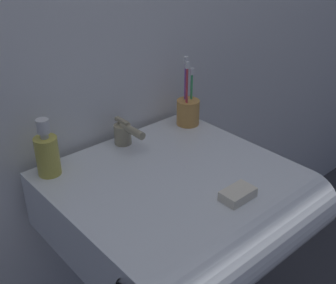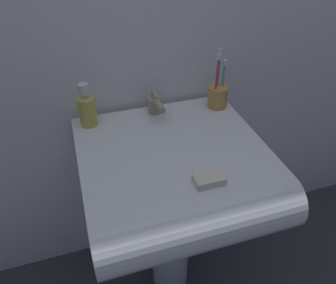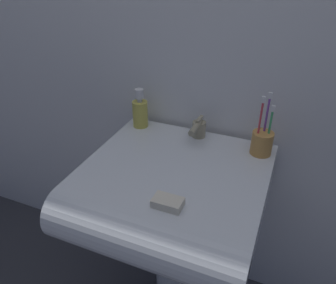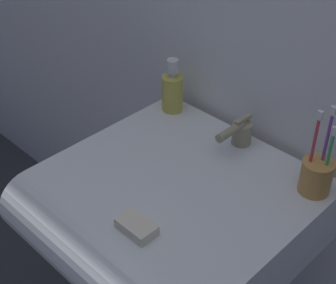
# 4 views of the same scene
# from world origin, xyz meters

# --- Properties ---
(sink_basin) EXTENTS (0.58, 0.58, 0.16)m
(sink_basin) POSITION_xyz_m (0.00, -0.06, 0.69)
(sink_basin) COLOR white
(sink_basin) RESTS_ON sink_pedestal
(faucet) EXTENTS (0.05, 0.12, 0.08)m
(faucet) POSITION_xyz_m (0.01, 0.19, 0.81)
(faucet) COLOR tan
(faucet) RESTS_ON sink_basin
(toothbrush_cup) EXTENTS (0.07, 0.07, 0.22)m
(toothbrush_cup) POSITION_xyz_m (0.24, 0.18, 0.81)
(toothbrush_cup) COLOR #D19347
(toothbrush_cup) RESTS_ON sink_basin
(soap_bottle) EXTENTS (0.06, 0.06, 0.15)m
(soap_bottle) POSITION_xyz_m (-0.23, 0.20, 0.83)
(soap_bottle) COLOR gold
(soap_bottle) RESTS_ON sink_basin
(bar_soap) EXTENTS (0.08, 0.05, 0.02)m
(bar_soap) POSITION_xyz_m (0.05, -0.19, 0.78)
(bar_soap) COLOR silver
(bar_soap) RESTS_ON sink_basin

